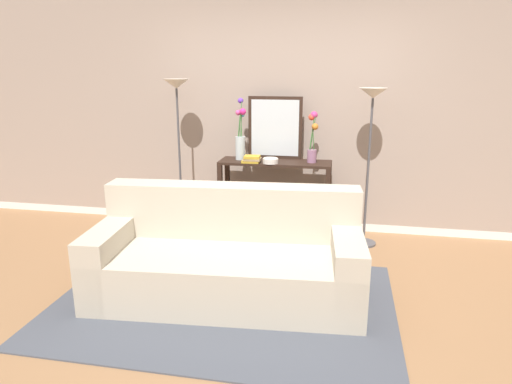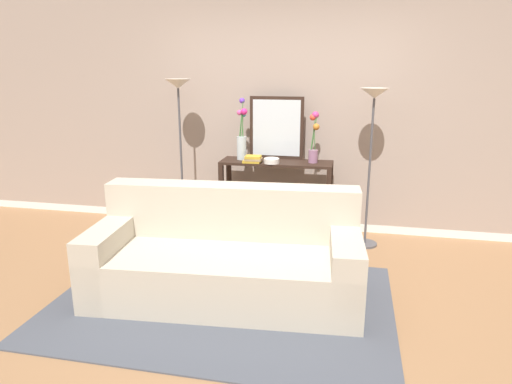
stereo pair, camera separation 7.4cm
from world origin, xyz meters
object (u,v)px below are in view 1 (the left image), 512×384
floor_lamp_left (178,114)px  wall_mirror (275,128)px  console_table (275,185)px  couch (228,260)px  vase_tall_flowers (240,139)px  fruit_bowl (271,161)px  book_row_under_console (250,229)px  vase_short_flowers (313,140)px  floor_lamp_right (371,124)px  book_stack (252,159)px

floor_lamp_left → wall_mirror: floor_lamp_left is taller
console_table → wall_mirror: wall_mirror is taller
couch → wall_mirror: bearing=85.0°
console_table → floor_lamp_left: 1.32m
vase_tall_flowers → fruit_bowl: 0.44m
couch → book_row_under_console: couch is taller
console_table → vase_short_flowers: 0.65m
console_table → vase_tall_flowers: vase_tall_flowers is taller
wall_mirror → vase_short_flowers: 0.46m
floor_lamp_right → book_stack: bearing=-178.6°
couch → wall_mirror: wall_mirror is taller
book_row_under_console → fruit_bowl: bearing=-24.4°
wall_mirror → fruit_bowl: (-0.00, -0.27, -0.31)m
vase_tall_flowers → vase_short_flowers: size_ratio=1.24×
vase_short_flowers → floor_lamp_right: bearing=-9.9°
couch → vase_short_flowers: (0.57, 1.48, 0.79)m
floor_lamp_left → vase_tall_flowers: 0.73m
vase_tall_flowers → vase_short_flowers: 0.79m
console_table → vase_tall_flowers: size_ratio=1.82×
wall_mirror → couch: bearing=-95.0°
couch → book_row_under_console: (-0.12, 1.46, -0.25)m
vase_short_flowers → vase_tall_flowers: bearing=179.2°
vase_short_flowers → book_stack: bearing=-168.1°
fruit_bowl → book_stack: bearing=179.9°
console_table → couch: bearing=-96.6°
vase_short_flowers → book_stack: 0.68m
vase_tall_flowers → book_stack: size_ratio=3.33×
vase_tall_flowers → wall_mirror: bearing=18.8°
floor_lamp_left → book_row_under_console: 1.52m
floor_lamp_left → fruit_bowl: size_ratio=10.38×
floor_lamp_right → vase_short_flowers: floor_lamp_right is taller
vase_tall_flowers → book_row_under_console: bearing=-15.7°
vase_tall_flowers → console_table: bearing=-4.3°
floor_lamp_left → fruit_bowl: (1.03, -0.03, -0.47)m
floor_lamp_left → vase_tall_flowers: (0.67, 0.11, -0.27)m
vase_short_flowers → book_row_under_console: (-0.68, -0.02, -1.04)m
couch → floor_lamp_left: 1.95m
book_row_under_console → book_stack: bearing=-66.3°
vase_tall_flowers → couch: bearing=-81.5°
floor_lamp_left → book_row_under_console: size_ratio=4.00×
floor_lamp_right → vase_tall_flowers: bearing=175.3°
vase_tall_flowers → fruit_bowl: vase_tall_flowers is taller
book_row_under_console → wall_mirror: bearing=30.7°
console_table → floor_lamp_right: 1.22m
vase_tall_flowers → book_stack: 0.29m
floor_lamp_left → vase_tall_flowers: size_ratio=2.58×
fruit_bowl → book_row_under_console: size_ratio=0.39×
console_table → book_row_under_console: (-0.29, -0.00, -0.53)m
couch → wall_mirror: 1.85m
couch → console_table: size_ratio=1.83×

